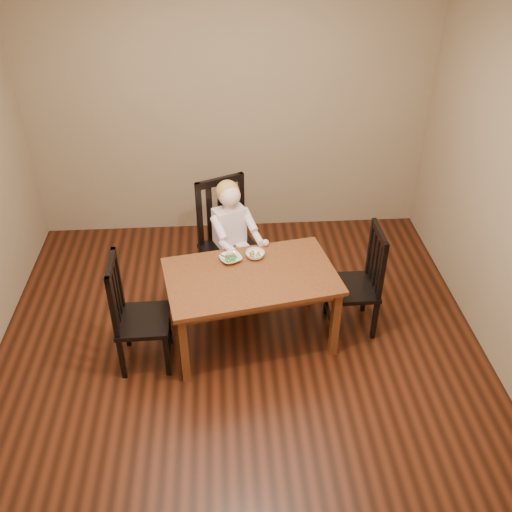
{
  "coord_description": "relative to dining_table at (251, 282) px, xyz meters",
  "views": [
    {
      "loc": [
        -0.1,
        -3.39,
        3.32
      ],
      "look_at": [
        0.14,
        0.25,
        0.78
      ],
      "focal_mm": 40.0,
      "sensor_mm": 36.0,
      "label": 1
    }
  ],
  "objects": [
    {
      "name": "room",
      "position": [
        -0.1,
        -0.17,
        0.77
      ],
      "size": [
        4.01,
        4.01,
        2.71
      ],
      "color": "#481D0F",
      "rests_on": "ground"
    },
    {
      "name": "toddler",
      "position": [
        -0.14,
        0.64,
        0.1
      ],
      "size": [
        0.5,
        0.55,
        0.61
      ],
      "primitive_type": null,
      "rotation": [
        0.0,
        0.0,
        3.56
      ],
      "color": "white",
      "rests_on": "chair_child"
    },
    {
      "name": "chair_right",
      "position": [
        0.9,
        0.11,
        -0.13
      ],
      "size": [
        0.4,
        0.42,
        0.95
      ],
      "rotation": [
        0.0,
        0.0,
        1.59
      ],
      "color": "black",
      "rests_on": "room"
    },
    {
      "name": "chair_left",
      "position": [
        -0.89,
        -0.2,
        -0.12
      ],
      "size": [
        0.41,
        0.43,
        0.97
      ],
      "rotation": [
        0.0,
        0.0,
        -1.55
      ],
      "color": "black",
      "rests_on": "room"
    },
    {
      "name": "bowl_peas",
      "position": [
        -0.15,
        0.2,
        0.1
      ],
      "size": [
        0.22,
        0.22,
        0.04
      ],
      "primitive_type": "imported",
      "rotation": [
        0.0,
        0.0,
        0.41
      ],
      "color": "white",
      "rests_on": "dining_table"
    },
    {
      "name": "dining_table",
      "position": [
        0.0,
        0.0,
        0.0
      ],
      "size": [
        1.44,
        1.02,
        0.66
      ],
      "rotation": [
        0.0,
        0.0,
        0.18
      ],
      "color": "#552613",
      "rests_on": "room"
    },
    {
      "name": "fork",
      "position": [
        -0.19,
        0.17,
        0.12
      ],
      "size": [
        0.11,
        0.06,
        0.05
      ],
      "rotation": [
        0.0,
        0.0,
        1.11
      ],
      "color": "silver",
      "rests_on": "bowl_peas"
    },
    {
      "name": "bowl_veg",
      "position": [
        0.05,
        0.24,
        0.1
      ],
      "size": [
        0.18,
        0.18,
        0.05
      ],
      "primitive_type": "imported",
      "rotation": [
        0.0,
        0.0,
        0.16
      ],
      "color": "white",
      "rests_on": "dining_table"
    },
    {
      "name": "chair_child",
      "position": [
        -0.16,
        0.69,
        -0.06
      ],
      "size": [
        0.61,
        0.6,
        1.09
      ],
      "rotation": [
        0.0,
        0.0,
        3.56
      ],
      "color": "black",
      "rests_on": "room"
    }
  ]
}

